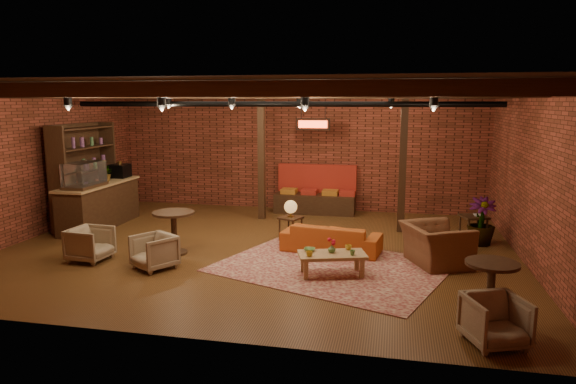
% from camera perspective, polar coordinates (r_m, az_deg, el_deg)
% --- Properties ---
extents(floor, '(10.00, 10.00, 0.00)m').
position_cam_1_polar(floor, '(10.37, -3.33, -6.29)').
color(floor, '#37220D').
rests_on(floor, ground).
extents(ceiling, '(10.00, 8.00, 0.02)m').
position_cam_1_polar(ceiling, '(9.95, -3.52, 11.68)').
color(ceiling, black).
rests_on(ceiling, wall_back).
extents(wall_back, '(10.00, 0.02, 3.20)m').
position_cam_1_polar(wall_back, '(13.91, 0.91, 4.64)').
color(wall_back, '#602B1B').
rests_on(wall_back, ground).
extents(wall_front, '(10.00, 0.02, 3.20)m').
position_cam_1_polar(wall_front, '(6.32, -12.98, -2.22)').
color(wall_front, '#602B1B').
rests_on(wall_front, ground).
extents(wall_left, '(0.02, 8.00, 3.20)m').
position_cam_1_polar(wall_left, '(12.33, -26.50, 2.88)').
color(wall_left, '#602B1B').
rests_on(wall_left, ground).
extents(wall_right, '(0.02, 8.00, 3.20)m').
position_cam_1_polar(wall_right, '(9.98, 25.51, 1.50)').
color(wall_right, '#602B1B').
rests_on(wall_right, ground).
extents(ceiling_beams, '(9.80, 6.40, 0.22)m').
position_cam_1_polar(ceiling_beams, '(9.95, -3.52, 10.99)').
color(ceiling_beams, black).
rests_on(ceiling_beams, ceiling).
extents(ceiling_pipe, '(9.60, 0.12, 0.12)m').
position_cam_1_polar(ceiling_pipe, '(11.50, -1.37, 9.74)').
color(ceiling_pipe, black).
rests_on(ceiling_pipe, ceiling).
extents(post_left, '(0.16, 0.16, 3.20)m').
position_cam_1_polar(post_left, '(12.68, -2.96, 4.10)').
color(post_left, black).
rests_on(post_left, ground).
extents(post_right, '(0.16, 0.16, 3.20)m').
position_cam_1_polar(post_right, '(11.67, 12.65, 3.35)').
color(post_right, black).
rests_on(post_right, ground).
extents(service_counter, '(0.80, 2.50, 1.60)m').
position_cam_1_polar(service_counter, '(12.73, -20.26, -0.13)').
color(service_counter, black).
rests_on(service_counter, ground).
extents(plant_counter, '(0.35, 0.39, 0.30)m').
position_cam_1_polar(plant_counter, '(12.78, -19.53, 1.86)').
color(plant_counter, '#337F33').
rests_on(plant_counter, service_counter).
extents(shelving_hutch, '(0.52, 2.00, 2.40)m').
position_cam_1_polar(shelving_hutch, '(12.96, -21.64, 1.75)').
color(shelving_hutch, black).
rests_on(shelving_hutch, ground).
extents(banquette, '(2.10, 0.70, 1.00)m').
position_cam_1_polar(banquette, '(13.52, 3.03, -0.24)').
color(banquette, '#AA281C').
rests_on(banquette, ground).
extents(service_sign, '(0.86, 0.06, 0.30)m').
position_cam_1_polar(service_sign, '(12.87, 2.80, 7.54)').
color(service_sign, red).
rests_on(service_sign, ceiling).
extents(ceiling_spotlights, '(6.40, 4.40, 0.28)m').
position_cam_1_polar(ceiling_spotlights, '(9.95, -3.50, 9.73)').
color(ceiling_spotlights, black).
rests_on(ceiling_spotlights, ceiling).
extents(rug, '(4.54, 4.02, 0.01)m').
position_cam_1_polar(rug, '(9.27, 4.84, -8.27)').
color(rug, maroon).
rests_on(rug, floor).
extents(sofa, '(2.00, 1.03, 0.56)m').
position_cam_1_polar(sofa, '(10.09, 4.84, -5.12)').
color(sofa, '#AA4917').
rests_on(sofa, floor).
extents(coffee_table, '(1.24, 0.86, 0.64)m').
position_cam_1_polar(coffee_table, '(8.75, 4.84, -7.05)').
color(coffee_table, olive).
rests_on(coffee_table, floor).
extents(side_table_lamp, '(0.54, 0.54, 0.87)m').
position_cam_1_polar(side_table_lamp, '(10.77, 0.30, -2.01)').
color(side_table_lamp, black).
rests_on(side_table_lamp, floor).
extents(round_table_left, '(0.80, 0.80, 0.83)m').
position_cam_1_polar(round_table_left, '(10.12, -12.57, -3.64)').
color(round_table_left, black).
rests_on(round_table_left, floor).
extents(armchair_a, '(0.68, 0.72, 0.69)m').
position_cam_1_polar(armchair_a, '(10.19, -21.13, -5.24)').
color(armchair_a, '#C0B694').
rests_on(armchair_a, floor).
extents(armchair_b, '(0.88, 0.86, 0.67)m').
position_cam_1_polar(armchair_b, '(9.38, -14.66, -6.25)').
color(armchair_b, '#C0B694').
rests_on(armchair_b, floor).
extents(armchair_right, '(1.14, 1.34, 0.99)m').
position_cam_1_polar(armchair_right, '(9.61, 16.14, -4.92)').
color(armchair_right, brown).
rests_on(armchair_right, floor).
extents(side_table_book, '(0.63, 0.63, 0.58)m').
position_cam_1_polar(side_table_book, '(11.44, 19.94, -2.67)').
color(side_table_book, black).
rests_on(side_table_book, floor).
extents(round_table_right, '(0.70, 0.70, 0.82)m').
position_cam_1_polar(round_table_right, '(7.44, 21.64, -9.25)').
color(round_table_right, black).
rests_on(round_table_right, floor).
extents(armchair_far, '(0.83, 0.81, 0.67)m').
position_cam_1_polar(armchair_far, '(6.83, 22.05, -12.90)').
color(armchair_far, '#C0B694').
rests_on(armchair_far, floor).
extents(plant_tall, '(1.67, 1.67, 2.95)m').
position_cam_1_polar(plant_tall, '(11.05, 20.99, 1.90)').
color(plant_tall, '#4C7F4C').
rests_on(plant_tall, floor).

